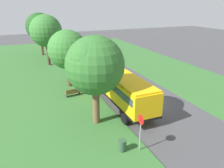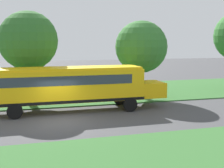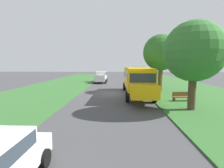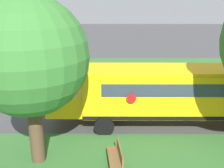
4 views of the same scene
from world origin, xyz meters
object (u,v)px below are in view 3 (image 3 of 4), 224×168
(park_bench, at_px, (181,97))
(stop_sign, at_px, (143,76))
(trash_bin, at_px, (151,84))
(school_bus, at_px, (137,78))
(pickup_truck, at_px, (101,77))
(oak_tree_beside_bus, at_px, (162,52))
(oak_tree_roadside_mid, at_px, (195,52))

(park_bench, bearing_deg, stop_sign, -79.42)
(trash_bin, bearing_deg, school_bus, 67.06)
(trash_bin, bearing_deg, park_bench, 94.87)
(pickup_truck, height_order, park_bench, pickup_truck)
(school_bus, xyz_separation_m, oak_tree_beside_bus, (-3.50, -2.93, 3.20))
(pickup_truck, distance_m, trash_bin, 10.83)
(school_bus, xyz_separation_m, trash_bin, (-3.00, -7.10, -1.47))
(school_bus, relative_size, trash_bin, 13.80)
(pickup_truck, distance_m, stop_sign, 9.71)
(oak_tree_roadside_mid, bearing_deg, oak_tree_beside_bus, -89.80)
(oak_tree_beside_bus, relative_size, stop_sign, 2.67)
(stop_sign, height_order, trash_bin, stop_sign)
(park_bench, bearing_deg, trash_bin, -85.13)
(oak_tree_beside_bus, bearing_deg, stop_sign, -70.30)
(school_bus, xyz_separation_m, pickup_truck, (5.43, -13.86, -0.85))
(pickup_truck, xyz_separation_m, oak_tree_beside_bus, (-8.93, 10.93, 4.05))
(school_bus, bearing_deg, stop_sign, -104.02)
(park_bench, relative_size, trash_bin, 1.83)
(pickup_truck, relative_size, trash_bin, 6.00)
(oak_tree_beside_bus, distance_m, trash_bin, 6.28)
(oak_tree_beside_bus, bearing_deg, school_bus, 39.95)
(school_bus, distance_m, park_bench, 5.33)
(school_bus, bearing_deg, park_bench, 139.37)
(stop_sign, relative_size, trash_bin, 3.04)
(pickup_truck, xyz_separation_m, stop_sign, (-7.30, 6.37, 0.66))
(oak_tree_beside_bus, distance_m, oak_tree_roadside_mid, 9.70)
(trash_bin, bearing_deg, oak_tree_beside_bus, 96.81)
(pickup_truck, bearing_deg, oak_tree_roadside_mid, 113.52)
(oak_tree_beside_bus, relative_size, park_bench, 4.45)
(pickup_truck, bearing_deg, oak_tree_beside_bus, 129.26)
(pickup_truck, distance_m, oak_tree_roadside_mid, 22.71)
(oak_tree_beside_bus, bearing_deg, pickup_truck, -50.74)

